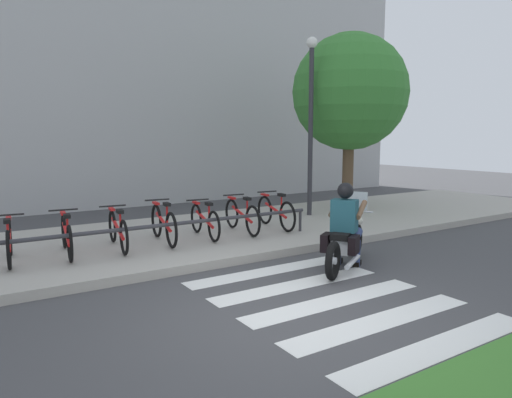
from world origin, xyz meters
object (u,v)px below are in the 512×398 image
Objects in this scene: bicycle_3 at (163,224)px; bicycle_4 at (205,221)px; bicycle_2 at (118,230)px; bicycle_0 at (9,242)px; bicycle_6 at (276,212)px; street_lamp at (311,112)px; bicycle_5 at (242,216)px; bicycle_1 at (67,235)px; bike_rack at (175,225)px; rider at (345,220)px; tree_near_rack at (350,93)px; motorcycle at (346,240)px.

bicycle_3 is 1.05× the size of bicycle_4.
bicycle_4 is (1.73, -0.00, -0.00)m from bicycle_2.
bicycle_0 is 3.45m from bicycle_4.
bicycle_2 is 1.07× the size of bicycle_4.
street_lamp is (1.73, 0.94, 2.23)m from bicycle_6.
bicycle_3 reaches higher than bicycle_5.
street_lamp is at bearing 19.97° from bicycle_5.
bicycle_5 is at bearing -0.01° from bicycle_1.
bicycle_2 is 1.03m from bike_rack.
bicycle_2 is 3.45m from bicycle_6.
bike_rack is (-0.86, -0.55, 0.09)m from bicycle_4.
bicycle_4 is (-1.17, 2.75, -0.32)m from rider.
bicycle_4 is 1.73m from bicycle_6.
bike_rack is (-2.04, 2.19, -0.23)m from rider.
tree_near_rack is (8.60, 1.34, 2.84)m from bicycle_0.
bicycle_6 is at bearing -0.01° from bicycle_0.
bicycle_1 is 4.32m from bicycle_6.
rider is 4.01m from bicycle_2.
bicycle_2 is 0.37× the size of street_lamp.
bike_rack is at bearing -17.82° from bicycle_1.
street_lamp is (6.91, 0.94, 2.25)m from bicycle_0.
motorcycle is 2.75m from bicycle_6.
bicycle_2 is at bearing 136.55° from rider.
bicycle_6 is at bearing -158.60° from tree_near_rack.
bicycle_3 is at bearing -0.04° from bicycle_1.
motorcycle is 1.32× the size of rider.
bicycle_3 is 0.56m from bike_rack.
bicycle_0 is at bearing 179.98° from bicycle_3.
bicycle_5 reaches higher than bicycle_2.
tree_near_rack is at bearing 46.02° from motorcycle.
tree_near_rack is (3.98, 4.09, 2.52)m from rider.
bicycle_2 is 0.86m from bicycle_3.
bike_rack is at bearing -12.08° from bicycle_0.
bicycle_1 is 0.99× the size of bicycle_2.
bike_rack is at bearing -162.22° from bicycle_5.
street_lamp is 0.92× the size of tree_near_rack.
bicycle_3 is (1.73, -0.00, 0.02)m from bicycle_1.
bicycle_3 is 4.95m from street_lamp.
bicycle_1 reaches higher than bicycle_4.
rider is at bearing -121.74° from street_lamp.
bicycle_5 is at bearing -162.62° from tree_near_rack.
bicycle_0 is 0.27× the size of bike_rack.
motorcycle is 3.02m from bike_rack.
bicycle_6 is at bearing 79.85° from motorcycle.
bicycle_1 is 1.06× the size of bicycle_4.
bicycle_1 is at bearing 162.18° from bike_rack.
bicycle_2 is 1.02× the size of bicycle_5.
bicycle_2 is (0.86, 0.00, -0.00)m from bicycle_1.
bicycle_5 is at bearing 96.43° from rider.
motorcycle is 1.13× the size of bicycle_6.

